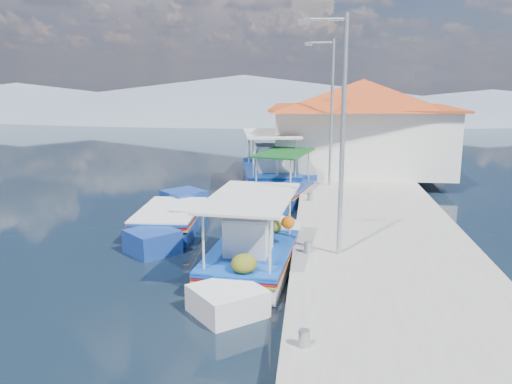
# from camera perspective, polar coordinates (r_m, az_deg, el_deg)

# --- Properties ---
(ground) EXTENTS (160.00, 160.00, 0.00)m
(ground) POSITION_cam_1_polar(r_m,az_deg,el_deg) (13.05, -11.86, -10.66)
(ground) COLOR black
(ground) RESTS_ON ground
(quay) EXTENTS (5.00, 44.00, 0.50)m
(quay) POSITION_cam_1_polar(r_m,az_deg,el_deg) (18.15, 12.35, -3.28)
(quay) COLOR #A39F98
(quay) RESTS_ON ground
(bollards) EXTENTS (0.20, 17.20, 0.30)m
(bollards) POSITION_cam_1_polar(r_m,az_deg,el_deg) (17.21, 5.70, -2.52)
(bollards) COLOR #A5A8AD
(bollards) RESTS_ON quay
(main_caique) EXTENTS (2.40, 6.91, 2.28)m
(main_caique) POSITION_cam_1_polar(r_m,az_deg,el_deg) (13.97, -0.53, -6.89)
(main_caique) COLOR white
(main_caique) RESTS_ON ground
(caique_green_canopy) EXTENTS (2.72, 5.84, 2.25)m
(caique_green_canopy) POSITION_cam_1_polar(r_m,az_deg,el_deg) (22.00, 2.90, -0.06)
(caique_green_canopy) COLOR navy
(caique_green_canopy) RESTS_ON ground
(caique_blue_hull) EXTENTS (2.03, 6.39, 1.14)m
(caique_blue_hull) POSITION_cam_1_polar(r_m,az_deg,el_deg) (17.96, -9.09, -3.12)
(caique_blue_hull) COLOR navy
(caique_blue_hull) RESTS_ON ground
(caique_far) EXTENTS (3.20, 7.81, 2.78)m
(caique_far) POSITION_cam_1_polar(r_m,az_deg,el_deg) (24.85, 1.58, 1.80)
(caique_far) COLOR navy
(caique_far) RESTS_ON ground
(harbor_building) EXTENTS (10.49, 10.49, 4.40)m
(harbor_building) POSITION_cam_1_polar(r_m,az_deg,el_deg) (26.59, 11.23, 7.18)
(harbor_building) COLOR white
(harbor_building) RESTS_ON quay
(lamp_post_near) EXTENTS (1.21, 0.14, 6.00)m
(lamp_post_near) POSITION_cam_1_polar(r_m,az_deg,el_deg) (13.46, 8.88, 7.12)
(lamp_post_near) COLOR #A5A8AD
(lamp_post_near) RESTS_ON quay
(lamp_post_far) EXTENTS (1.21, 0.14, 6.00)m
(lamp_post_far) POSITION_cam_1_polar(r_m,az_deg,el_deg) (22.44, 7.86, 9.15)
(lamp_post_far) COLOR #A5A8AD
(lamp_post_far) RESTS_ON quay
(mountain_ridge) EXTENTS (171.40, 96.00, 5.50)m
(mountain_ridge) POSITION_cam_1_polar(r_m,az_deg,el_deg) (67.52, 8.54, 9.59)
(mountain_ridge) COLOR slate
(mountain_ridge) RESTS_ON ground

